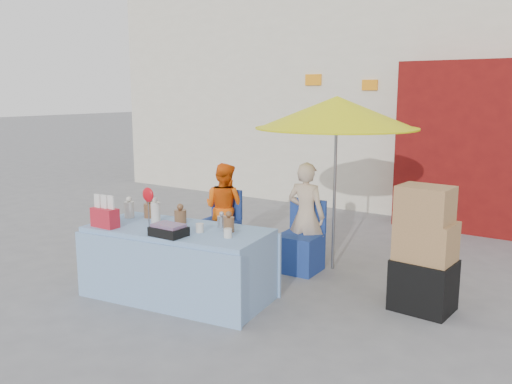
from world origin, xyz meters
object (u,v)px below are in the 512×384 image
Objects in this scene: market_table at (178,262)px; chair_right at (300,250)px; chair_left at (218,235)px; vendor_beige at (306,216)px; box_stack at (424,254)px; vendor_orange at (224,208)px; umbrella at (337,113)px.

market_table is 2.42× the size of chair_right.
market_table is 1.59m from chair_left.
vendor_beige is (1.25, 0.13, 0.40)m from chair_left.
vendor_orange is at bearing 169.99° from box_stack.
vendor_orange is (-0.61, 1.60, 0.22)m from market_table.
umbrella is (1.55, 0.15, 1.29)m from vendor_orange.
market_table is 2.49m from umbrella.
umbrella is (0.30, 0.15, 1.24)m from vendor_beige.
chair_right is 0.41× the size of umbrella.
chair_left is at bearing 86.87° from vendor_orange.
umbrella is at bearing 153.33° from box_stack.
umbrella reaches higher than box_stack.
umbrella reaches higher than chair_left.
chair_left is at bearing 172.63° from box_stack.
chair_left and chair_right have the same top height.
market_table is at bearing -118.30° from umbrella.
chair_left is 1.32m from vendor_beige.
market_table is 1.70× the size of vendor_orange.
vendor_orange reaches higher than chair_left.
vendor_beige is at bearing 86.87° from chair_right.
vendor_beige reaches higher than market_table.
vendor_orange is at bearing -2.80° from vendor_beige.
market_table is 1.74m from vendor_beige.
vendor_orange is at bearing 86.87° from chair_left.
box_stack reaches higher than chair_right.
chair_left is 1.00× the size of chair_right.
chair_right is 1.67m from box_stack.
vendor_beige is at bearing 162.55° from box_stack.
umbrella reaches higher than chair_right.
chair_right is 0.42m from vendor_beige.
box_stack is (1.60, -0.50, -0.08)m from vendor_beige.
chair_right is 1.69m from umbrella.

